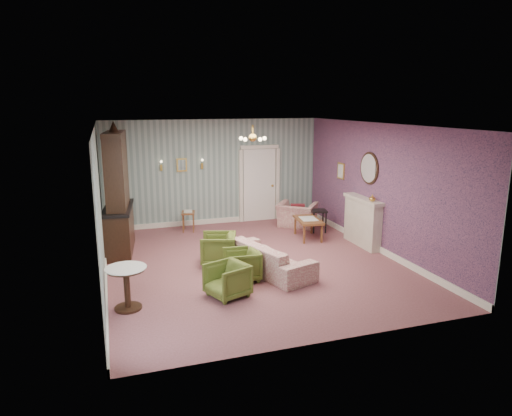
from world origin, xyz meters
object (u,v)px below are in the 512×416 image
object	(u,v)px
olive_chair_b	(242,263)
sofa_chintz	(269,252)
side_table_black	(318,221)
pedestal_table	(127,288)
coffee_table	(308,228)
olive_chair_a	(227,279)
fireplace	(362,222)
wingback_chair	(297,211)
olive_chair_c	(218,247)
dresser	(117,190)

from	to	relation	value
olive_chair_b	sofa_chintz	distance (m)	0.69
side_table_black	pedestal_table	bearing A→B (deg)	-146.94
side_table_black	pedestal_table	world-z (taller)	pedestal_table
sofa_chintz	coffee_table	distance (m)	2.58
olive_chair_a	sofa_chintz	bearing A→B (deg)	108.46
olive_chair_b	fireplace	distance (m)	3.58
coffee_table	pedestal_table	xyz separation A→B (m)	(-4.53, -2.82, 0.11)
side_table_black	pedestal_table	xyz separation A→B (m)	(-5.03, -3.27, 0.07)
coffee_table	pedestal_table	world-z (taller)	pedestal_table
coffee_table	pedestal_table	distance (m)	5.33
sofa_chintz	wingback_chair	world-z (taller)	wingback_chair
coffee_table	side_table_black	xyz separation A→B (m)	(0.50, 0.45, 0.04)
wingback_chair	olive_chair_c	bearing A→B (deg)	77.62
sofa_chintz	wingback_chair	bearing A→B (deg)	-50.55
sofa_chintz	pedestal_table	distance (m)	2.95
olive_chair_b	coffee_table	bearing A→B (deg)	135.94
dresser	olive_chair_b	bearing A→B (deg)	-42.95
sofa_chintz	pedestal_table	world-z (taller)	sofa_chintz
sofa_chintz	coffee_table	bearing A→B (deg)	-60.65
sofa_chintz	side_table_black	bearing A→B (deg)	-61.87
olive_chair_b	olive_chair_c	distance (m)	1.04
fireplace	pedestal_table	xyz separation A→B (m)	(-5.51, -1.90, -0.21)
olive_chair_a	wingback_chair	size ratio (longest dim) A/B	0.66
olive_chair_c	side_table_black	xyz separation A→B (m)	(3.08, 1.58, -0.06)
fireplace	pedestal_table	size ratio (longest dim) A/B	1.91
wingback_chair	pedestal_table	distance (m)	6.16
fireplace	side_table_black	distance (m)	1.48
sofa_chintz	fireplace	xyz separation A→B (m)	(2.71, 0.99, 0.17)
olive_chair_c	dresser	xyz separation A→B (m)	(-1.94, 1.50, 1.08)
olive_chair_b	coffee_table	size ratio (longest dim) A/B	0.66
wingback_chair	side_table_black	world-z (taller)	wingback_chair
wingback_chair	fireplace	size ratio (longest dim) A/B	0.72
coffee_table	side_table_black	distance (m)	0.67
olive_chair_b	coffee_table	distance (m)	3.20
olive_chair_a	dresser	world-z (taller)	dresser
coffee_table	pedestal_table	bearing A→B (deg)	-148.06
side_table_black	pedestal_table	distance (m)	6.00
wingback_chair	pedestal_table	size ratio (longest dim) A/B	1.37
olive_chair_b	pedestal_table	size ratio (longest dim) A/B	0.90
dresser	side_table_black	size ratio (longest dim) A/B	4.86
olive_chair_a	fireplace	world-z (taller)	fireplace
olive_chair_c	side_table_black	distance (m)	3.47
olive_chair_b	olive_chair_c	size ratio (longest dim) A/B	0.91
olive_chair_b	sofa_chintz	xyz separation A→B (m)	(0.64, 0.24, 0.08)
olive_chair_b	wingback_chair	distance (m)	4.16
olive_chair_a	coffee_table	bearing A→B (deg)	113.50
sofa_chintz	olive_chair_b	bearing A→B (deg)	92.18
olive_chair_b	side_table_black	world-z (taller)	olive_chair_b
olive_chair_b	olive_chair_c	world-z (taller)	olive_chair_c
olive_chair_a	olive_chair_b	xyz separation A→B (m)	(0.47, 0.69, -0.00)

